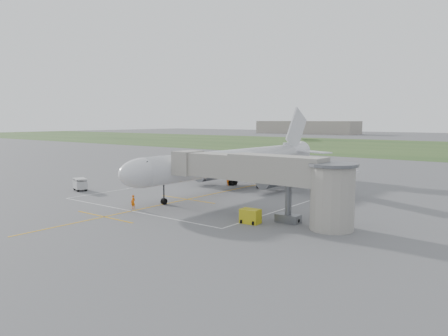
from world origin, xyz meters
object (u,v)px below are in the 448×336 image
Objects in this scene: gpu_unit at (250,216)px; ramp_worker_nose at (133,202)px; jet_bridge at (270,177)px; baggage_cart at (80,184)px; airliner at (233,162)px; ramp_worker_wing at (228,181)px.

ramp_worker_nose is (-15.77, -2.72, 0.11)m from gpu_unit.
jet_bridge is 34.33m from baggage_cart.
airliner is 24.28m from baggage_cart.
ramp_worker_nose is at bearing 6.43° from baggage_cart.
jet_bridge is (15.72, -14.25, 0.35)m from airliner.
jet_bridge reaches higher than ramp_worker_nose.
baggage_cart is at bearing 172.81° from gpu_unit.
jet_bridge is 17.83m from ramp_worker_nose.
jet_bridge is at bearing 71.08° from gpu_unit.
gpu_unit is 16.01m from ramp_worker_nose.
airliner reaches higher than baggage_cart.
ramp_worker_wing is (-18.33, 20.13, 0.01)m from gpu_unit.
airliner reaches higher than gpu_unit.
baggage_cart is (-34.10, -1.23, -3.76)m from jet_bridge.
gpu_unit is 0.69× the size of baggage_cart.
jet_bridge is at bearing 157.66° from ramp_worker_wing.
baggage_cart is 1.80× the size of ramp_worker_nose.
ramp_worker_wing is (-2.55, 22.85, -0.10)m from ramp_worker_nose.
gpu_unit is 1.24× the size of ramp_worker_nose.
airliner is 14.76× the size of baggage_cart.
ramp_worker_wing is (15.05, 18.54, -0.21)m from baggage_cart.
ramp_worker_nose reaches higher than ramp_worker_wing.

